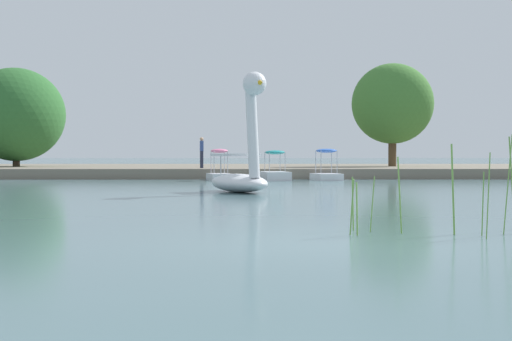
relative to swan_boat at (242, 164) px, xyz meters
name	(u,v)px	position (x,y,z in m)	size (l,w,h in m)	color
ground_plane	(333,243)	(1.38, -13.12, -0.95)	(649.21, 649.21, 0.00)	slate
shore_bank_far	(266,170)	(1.38, 23.46, -0.69)	(117.13, 21.95, 0.53)	slate
swan_boat	(242,164)	(0.00, 0.00, 0.00)	(2.69, 3.41, 3.90)	white
pedal_boat_blue	(326,171)	(4.08, 11.28, -0.48)	(1.51, 2.19, 1.56)	white
pedal_boat_teal	(275,171)	(1.52, 11.07, -0.51)	(1.57, 2.39, 1.48)	white
pedal_boat_pink	(219,171)	(-1.22, 11.06, -0.50)	(1.39, 1.91, 1.55)	white
tree_willow_overhanging	(16,115)	(-14.32, 20.38, 2.83)	(7.28, 7.48, 6.16)	#423323
tree_broadleaf_right	(393,104)	(9.42, 20.99, 3.57)	(5.56, 4.71, 6.57)	#4C3823
person_on_path	(202,152)	(-2.36, 15.14, 0.47)	(0.22, 0.25, 1.70)	#23283D
reed_clump_foreground	(458,196)	(3.50, -11.97, -0.36)	(3.47, 1.27, 1.55)	#669942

